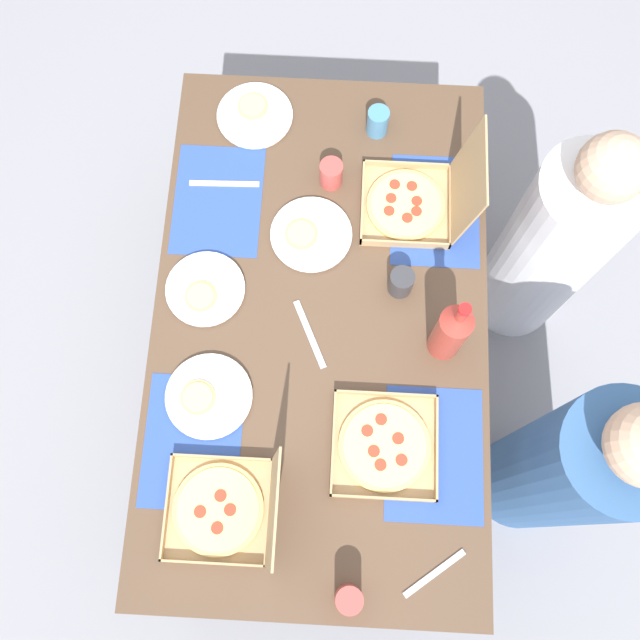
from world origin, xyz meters
The scene contains 23 objects.
ground_plane centered at (0.00, 0.00, 0.00)m, with size 6.00×6.00×0.00m, color gray.
dining_table centered at (0.00, 0.00, 0.63)m, with size 1.59×0.95×0.73m.
placemat_near_left centered at (-0.36, -0.32, 0.73)m, with size 0.36×0.26×0.00m, color #2D4C9E.
placemat_near_right centered at (0.36, -0.32, 0.73)m, with size 0.36×0.26×0.00m, color #2D4C9E.
placemat_far_left centered at (-0.36, 0.32, 0.73)m, with size 0.36×0.26×0.00m, color #2D4C9E.
placemat_far_right centered at (0.36, 0.32, 0.73)m, with size 0.36×0.26×0.00m, color #2D4C9E.
pizza_box_corner_right centered at (0.34, 0.19, 0.75)m, with size 0.28×0.28×0.04m.
pizza_box_corner_left centered at (-0.36, 0.27, 0.78)m, with size 0.26×0.31×0.30m.
pizza_box_center centered at (0.53, -0.20, 0.78)m, with size 0.27×0.31×0.30m.
plate_far_right centered at (-0.65, -0.24, 0.74)m, with size 0.23×0.23×0.03m.
plate_middle centered at (-0.26, -0.04, 0.74)m, with size 0.24×0.24×0.03m.
plate_far_left centered at (-0.07, -0.33, 0.74)m, with size 0.23×0.23×0.03m.
plate_near_left centered at (0.24, -0.29, 0.74)m, with size 0.24×0.24×0.03m.
soda_bottle centered at (0.05, 0.35, 0.87)m, with size 0.09×0.09×0.32m.
cup_dark centered at (-0.62, 0.14, 0.78)m, with size 0.07×0.07×0.09m, color teal.
cup_clear_left centered at (-0.11, 0.22, 0.78)m, with size 0.07×0.07×0.09m, color #333338.
cup_spare centered at (-0.44, 0.01, 0.78)m, with size 0.07×0.07×0.09m, color #BF4742.
cup_red centered at (0.73, 0.11, 0.79)m, with size 0.07×0.07×0.10m, color #BF4742.
fork_by_near_right centered at (0.66, 0.33, 0.74)m, with size 0.19×0.02×0.01m, color #B7B7BC.
knife_by_far_left centered at (-0.41, -0.31, 0.74)m, with size 0.21×0.02×0.01m, color #B7B7BC.
knife_by_near_left centered at (0.04, -0.03, 0.74)m, with size 0.21×0.02×0.01m, color #B7B7BC.
diner_left_seat centered at (-0.36, 0.73, 0.50)m, with size 0.32×0.32×1.12m.
diner_right_seat centered at (0.36, 0.73, 0.53)m, with size 0.32×0.32×1.19m.
Camera 1 is at (0.59, 0.03, 2.64)m, focal length 39.74 mm.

